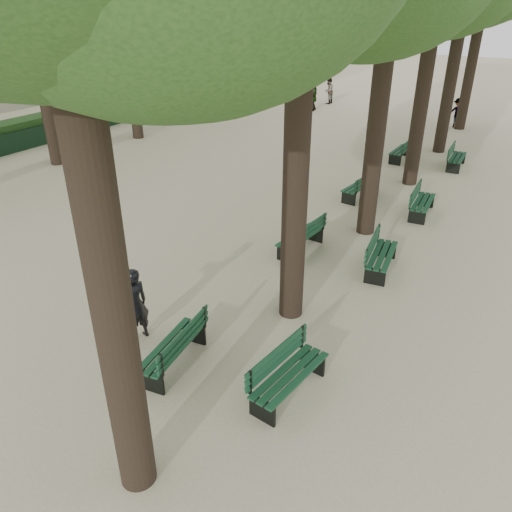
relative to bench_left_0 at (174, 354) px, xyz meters
The scene contains 16 objects.
ground 0.53m from the bench_left_0, 143.45° to the right, with size 120.00×120.00×0.00m, color beige.
bench_left_0 is the anchor object (origin of this frame).
bench_left_1 5.59m from the bench_left_0, 90.00° to the left, with size 0.74×1.85×0.92m.
bench_left_2 10.32m from the bench_left_0, 90.00° to the left, with size 0.80×1.86×0.92m.
bench_left_3 15.50m from the bench_left_0, 90.00° to the left, with size 0.63×1.82×0.92m.
bench_right_0 2.30m from the bench_left_0, ahead, with size 0.80×1.86×0.92m.
bench_right_1 6.07m from the bench_left_0, 68.08° to the left, with size 0.79×1.86×0.92m.
bench_right_2 10.13m from the bench_left_0, 77.06° to the left, with size 0.68×1.83×0.92m.
bench_right_3 15.73m from the bench_left_0, 81.71° to the left, with size 0.65×1.82×0.92m.
man_with_map 1.34m from the bench_left_0, 165.58° to the left, with size 0.68×0.72×1.64m.
pedestrian_b 22.96m from the bench_left_0, 87.83° to the left, with size 0.98×0.30×1.52m, color #262628.
pedestrian_a 26.68m from the bench_left_0, 106.58° to the left, with size 0.78×0.32×1.60m, color #262628.
pedestrian_e 24.40m from the bench_left_0, 108.22° to the left, with size 1.76×0.38×1.90m, color #262628.
fence 18.74m from the bench_left_0, 145.08° to the left, with size 0.08×42.00×0.90m, color black.
hedge 19.32m from the bench_left_0, 146.27° to the left, with size 1.20×42.00×1.20m, color #1A3C14.
building_far 44.81m from the bench_left_0, 138.30° to the left, with size 12.00×16.00×7.00m, color #B7B2A3.
Camera 1 is at (5.52, -5.46, 6.35)m, focal length 35.00 mm.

